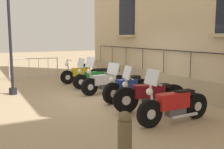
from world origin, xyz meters
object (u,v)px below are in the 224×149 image
(motorcycle_green, at_px, (95,78))
(motorcycle_white, at_px, (105,82))
(motorcycle_blue, at_px, (127,88))
(motorcycle_maroon, at_px, (150,95))
(motorcycle_yellow, at_px, (81,74))
(motorcycle_red, at_px, (174,105))
(bollard, at_px, (125,138))
(crowd_barrier, at_px, (34,68))
(lamppost, at_px, (10,31))

(motorcycle_green, relative_size, motorcycle_white, 1.02)
(motorcycle_blue, relative_size, motorcycle_maroon, 0.89)
(motorcycle_maroon, bearing_deg, motorcycle_yellow, -89.33)
(motorcycle_green, height_order, motorcycle_maroon, motorcycle_maroon)
(motorcycle_red, relative_size, bollard, 2.37)
(motorcycle_maroon, distance_m, crowd_barrier, 7.59)
(motorcycle_blue, bearing_deg, lamppost, -41.82)
(motorcycle_maroon, distance_m, motorcycle_red, 1.15)
(motorcycle_yellow, xyz_separation_m, motorcycle_red, (0.06, 6.31, 0.03))
(motorcycle_yellow, xyz_separation_m, crowd_barrier, (1.64, -2.22, 0.15))
(motorcycle_yellow, distance_m, motorcycle_red, 6.32)
(motorcycle_green, xyz_separation_m, motorcycle_red, (0.17, 5.02, 0.04))
(motorcycle_blue, height_order, crowd_barrier, motorcycle_blue)
(crowd_barrier, distance_m, bollard, 9.80)
(motorcycle_yellow, relative_size, motorcycle_maroon, 0.89)
(lamppost, bearing_deg, crowd_barrier, -113.45)
(motorcycle_red, bearing_deg, lamppost, -60.01)
(crowd_barrier, bearing_deg, lamppost, 66.55)
(motorcycle_white, distance_m, bollard, 5.50)
(lamppost, xyz_separation_m, bollard, (-0.91, 6.48, -1.82))
(motorcycle_yellow, xyz_separation_m, motorcycle_white, (0.04, 2.50, 0.02))
(motorcycle_red, height_order, lamppost, lamppost)
(motorcycle_white, relative_size, bollard, 2.20)
(motorcycle_green, distance_m, lamppost, 3.70)
(motorcycle_white, xyz_separation_m, bollard, (2.13, 5.07, 0.01))
(motorcycle_yellow, height_order, motorcycle_blue, motorcycle_blue)
(motorcycle_yellow, bearing_deg, motorcycle_white, 89.15)
(motorcycle_white, relative_size, motorcycle_red, 0.93)
(motorcycle_yellow, bearing_deg, motorcycle_green, 95.00)
(lamppost, bearing_deg, motorcycle_green, 176.17)
(motorcycle_red, bearing_deg, motorcycle_green, -91.95)
(motorcycle_blue, xyz_separation_m, bollard, (2.25, 3.66, 0.01))
(motorcycle_maroon, bearing_deg, motorcycle_green, -90.79)
(motorcycle_red, relative_size, crowd_barrier, 0.90)
(motorcycle_maroon, relative_size, bollard, 2.43)
(motorcycle_yellow, distance_m, lamppost, 3.75)
(crowd_barrier, bearing_deg, motorcycle_red, 100.52)
(motorcycle_green, xyz_separation_m, motorcycle_white, (0.15, 1.20, 0.03))
(motorcycle_green, height_order, bollard, motorcycle_green)
(motorcycle_green, distance_m, motorcycle_blue, 2.61)
(motorcycle_red, height_order, bollard, motorcycle_red)
(lamppost, distance_m, crowd_barrier, 3.99)
(motorcycle_white, distance_m, motorcycle_maroon, 2.68)
(motorcycle_red, bearing_deg, crowd_barrier, -79.48)
(motorcycle_blue, distance_m, crowd_barrier, 6.37)
(motorcycle_yellow, relative_size, motorcycle_red, 0.91)
(motorcycle_maroon, bearing_deg, lamppost, -52.51)
(motorcycle_white, bearing_deg, motorcycle_blue, 94.76)
(motorcycle_yellow, relative_size, lamppost, 0.46)
(crowd_barrier, bearing_deg, bollard, 86.92)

